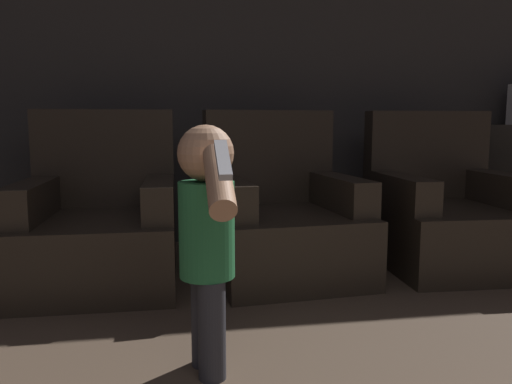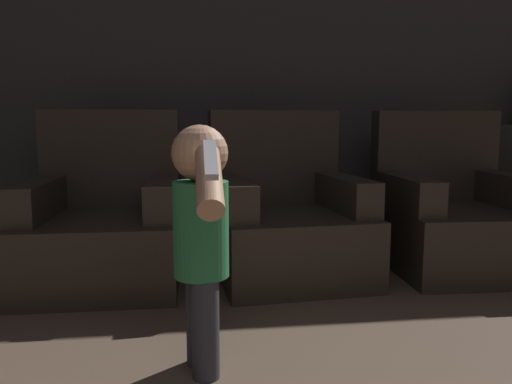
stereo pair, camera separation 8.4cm
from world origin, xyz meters
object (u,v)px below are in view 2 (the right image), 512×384
object	(u,v)px
armchair_right	(453,216)
person_toddler	(201,230)
armchair_left	(105,225)
armchair_middle	(286,220)

from	to	relation	value
armchair_right	person_toddler	distance (m)	2.01
armchair_right	person_toddler	world-z (taller)	armchair_right
armchair_right	person_toddler	xyz separation A→B (m)	(-1.61, -1.19, 0.21)
armchair_left	person_toddler	distance (m)	1.32
armchair_left	armchair_middle	world-z (taller)	same
armchair_middle	person_toddler	xyz separation A→B (m)	(-0.53, -1.19, 0.21)
armchair_middle	armchair_left	bearing A→B (deg)	175.30
armchair_left	armchair_right	distance (m)	2.14
person_toddler	armchair_left	bearing A→B (deg)	13.69
armchair_middle	person_toddler	size ratio (longest dim) A/B	1.10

